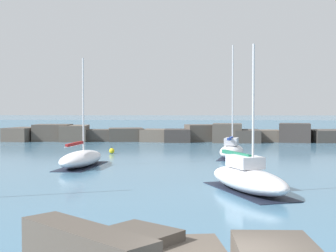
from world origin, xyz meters
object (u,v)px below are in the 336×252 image
at_px(sailboat_moored_1, 248,178).
at_px(mooring_buoy_orange_near, 112,151).
at_px(sailboat_moored_0, 81,158).
at_px(sailboat_moored_4, 232,150).

height_order(sailboat_moored_1, mooring_buoy_orange_near, sailboat_moored_1).
distance_m(sailboat_moored_0, sailboat_moored_4, 13.97).
xyz_separation_m(sailboat_moored_0, mooring_buoy_orange_near, (0.51, 10.48, -0.35)).
bearing_deg(sailboat_moored_0, sailboat_moored_4, 30.22).
distance_m(sailboat_moored_0, sailboat_moored_1, 15.37).
relative_size(sailboat_moored_0, sailboat_moored_4, 0.82).
bearing_deg(sailboat_moored_0, mooring_buoy_orange_near, 87.21).
bearing_deg(sailboat_moored_0, sailboat_moored_1, -41.27).
xyz_separation_m(sailboat_moored_0, sailboat_moored_1, (11.55, -10.14, 0.09)).
relative_size(sailboat_moored_1, sailboat_moored_4, 0.77).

